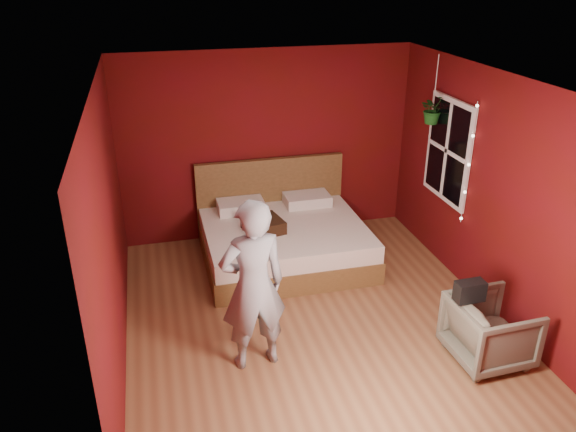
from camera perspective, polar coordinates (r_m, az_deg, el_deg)
The scene contains 10 objects.
floor at distance 6.34m, azimuth 2.46°, elevation -10.26°, with size 4.50×4.50×0.00m, color brown.
room_walls at distance 5.55m, azimuth 2.77°, elevation 4.09°, with size 4.04×4.54×2.62m.
window at distance 7.15m, azimuth 15.93°, elevation 6.42°, with size 0.05×0.97×1.27m.
fairy_lights at distance 6.72m, azimuth 17.90°, elevation 4.99°, with size 0.04×0.04×1.45m.
bed at distance 7.37m, azimuth -0.52°, elevation -2.21°, with size 2.07×1.76×1.14m.
person at distance 5.24m, azimuth -3.57°, elevation -7.13°, with size 0.63×0.42×1.74m, color gray.
armchair at distance 5.91m, azimuth 19.82°, elevation -10.90°, with size 0.71×0.73×0.66m, color #5F5A4B.
handbag at distance 5.63m, azimuth 17.98°, elevation -7.27°, with size 0.28×0.14×0.20m, color black.
throw_pillow at distance 7.02m, azimuth -2.51°, elevation -0.95°, with size 0.44×0.44×0.16m, color #321C10.
hanging_plant at distance 7.26m, azimuth 14.52°, elevation 10.48°, with size 0.36×0.32×0.84m.
Camera 1 is at (-1.53, -4.96, 3.63)m, focal length 35.00 mm.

